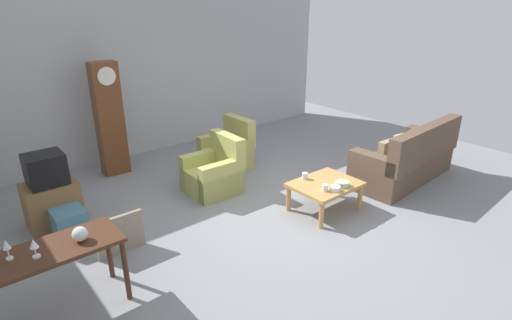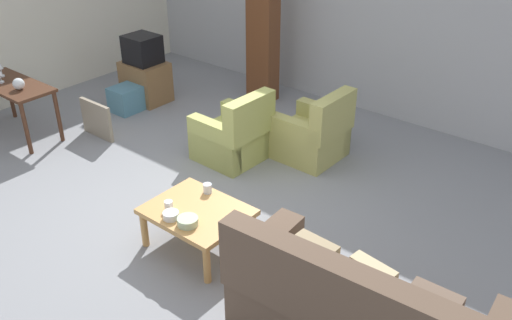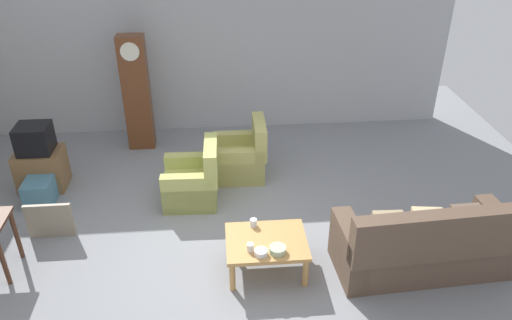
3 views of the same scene
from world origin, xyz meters
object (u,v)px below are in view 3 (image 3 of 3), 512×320
at_px(armchair_olive_near, 194,182).
at_px(armchair_olive_far, 242,158).
at_px(coffee_table_wood, 266,244).
at_px(framed_picture_leaning, 50,221).
at_px(cup_blue_rimmed, 253,223).
at_px(tv_stand_cabinet, 42,169).
at_px(storage_box_blue, 40,191).
at_px(bowl_white_stacked, 261,252).
at_px(couch_floral, 426,246).
at_px(grandfather_clock, 137,93).
at_px(bowl_shallow_green, 278,250).
at_px(cup_white_porcelain, 250,247).
at_px(tv_crt, 34,139).

height_order(armchair_olive_near, armchair_olive_far, same).
bearing_deg(armchair_olive_near, coffee_table_wood, -60.03).
bearing_deg(coffee_table_wood, armchair_olive_far, 93.91).
relative_size(framed_picture_leaning, cup_blue_rimmed, 6.12).
bearing_deg(cup_blue_rimmed, tv_stand_cabinet, 149.07).
height_order(coffee_table_wood, storage_box_blue, coffee_table_wood).
distance_m(armchair_olive_far, bowl_white_stacked, 2.49).
relative_size(tv_stand_cabinet, storage_box_blue, 1.43).
xyz_separation_m(armchair_olive_near, cup_blue_rimmed, (0.77, -1.28, 0.18)).
distance_m(framed_picture_leaning, cup_blue_rimmed, 2.71).
height_order(armchair_olive_near, tv_stand_cabinet, armchair_olive_near).
xyz_separation_m(tv_stand_cabinet, bowl_white_stacked, (3.11, -2.38, 0.16)).
bearing_deg(couch_floral, framed_picture_leaning, 167.54).
xyz_separation_m(grandfather_clock, cup_blue_rimmed, (1.72, -3.05, -0.51)).
height_order(storage_box_blue, bowl_shallow_green, bowl_shallow_green).
bearing_deg(armchair_olive_far, bowl_shallow_green, -84.01).
xyz_separation_m(armchair_olive_near, tv_stand_cabinet, (-2.30, 0.56, 0.00)).
xyz_separation_m(storage_box_blue, bowl_shallow_green, (3.24, -1.92, 0.29)).
distance_m(framed_picture_leaning, cup_white_porcelain, 2.77).
bearing_deg(armchair_olive_near, cup_blue_rimmed, -58.88).
distance_m(couch_floral, tv_crt, 5.61).
bearing_deg(framed_picture_leaning, armchair_olive_near, 20.58).
relative_size(armchair_olive_near, grandfather_clock, 0.46).
distance_m(cup_blue_rimmed, bowl_shallow_green, 0.56).
bearing_deg(storage_box_blue, tv_stand_cabinet, 99.24).
relative_size(couch_floral, armchair_olive_near, 2.33).
height_order(tv_stand_cabinet, cup_blue_rimmed, tv_stand_cabinet).
xyz_separation_m(grandfather_clock, tv_stand_cabinet, (-1.36, -1.21, -0.69)).
bearing_deg(cup_white_porcelain, armchair_olive_near, 111.84).
distance_m(armchair_olive_far, bowl_shallow_green, 2.47).
height_order(tv_stand_cabinet, bowl_white_stacked, tv_stand_cabinet).
relative_size(coffee_table_wood, framed_picture_leaning, 1.60).
distance_m(storage_box_blue, bowl_shallow_green, 3.77).
distance_m(framed_picture_leaning, storage_box_blue, 0.91).
relative_size(armchair_olive_far, tv_crt, 1.92).
bearing_deg(tv_crt, tv_stand_cabinet, 0.00).
distance_m(armchair_olive_near, bowl_white_stacked, 2.00).
relative_size(armchair_olive_near, cup_blue_rimmed, 9.39).
bearing_deg(grandfather_clock, bowl_white_stacked, -63.91).
xyz_separation_m(cup_white_porcelain, cup_blue_rimmed, (0.08, 0.46, 0.00)).
bearing_deg(coffee_table_wood, armchair_olive_near, 119.97).
bearing_deg(framed_picture_leaning, bowl_shallow_green, -20.80).
xyz_separation_m(storage_box_blue, cup_blue_rimmed, (3.00, -1.40, 0.30)).
height_order(cup_white_porcelain, cup_blue_rimmed, same).
height_order(couch_floral, cup_blue_rimmed, couch_floral).
bearing_deg(couch_floral, armchair_olive_far, 130.58).
height_order(coffee_table_wood, cup_white_porcelain, cup_white_porcelain).
distance_m(cup_white_porcelain, bowl_shallow_green, 0.32).
xyz_separation_m(coffee_table_wood, tv_crt, (-3.20, 2.13, 0.45)).
bearing_deg(tv_crt, cup_white_porcelain, -37.49).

